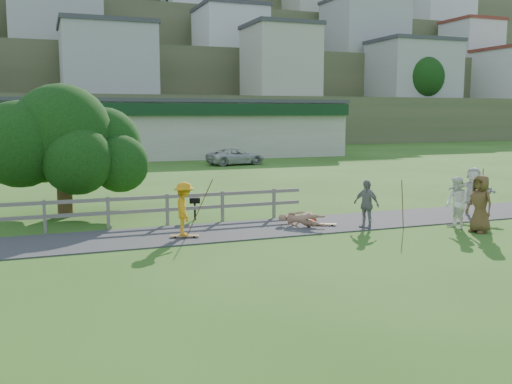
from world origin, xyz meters
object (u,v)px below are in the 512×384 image
Objects in this scene: spectator_d at (473,192)px; car_white at (236,157)px; spectator_a at (457,203)px; tree at (63,164)px; skater_fallen at (302,219)px; car_silver at (94,157)px; spectator_b at (366,204)px; skater_rider at (184,212)px; bbq at (195,209)px; spectator_c at (480,204)px.

spectator_d is 24.07m from car_white.
spectator_a is 0.30× the size of tree.
skater_fallen is 24.43m from car_white.
tree is (-13.04, -18.66, 1.38)m from car_white.
spectator_d reaches higher than skater_fallen.
tree is (-2.76, -20.48, 1.30)m from car_silver.
spectator_b is (1.98, -0.86, 0.53)m from skater_fallen.
spectator_a is at bearing -92.02° from skater_rider.
spectator_d is (11.09, 0.02, 0.09)m from skater_rider.
spectator_a is 1.07× the size of spectator_b.
tree is (-14.40, 5.37, 1.06)m from spectator_d.
spectator_b is 0.37× the size of car_white.
bbq is (-8.64, -21.11, -0.20)m from car_white.
skater_rider is at bearing -119.56° from spectator_b.
tree is at bearing 164.26° from bbq.
skater_fallen is 2.22m from spectator_b.
car_white is (3.62, 24.63, -0.21)m from spectator_b.
spectator_b is at bearing -116.39° from spectator_d.
skater_rider is 9.54m from spectator_c.
spectator_a is 0.95× the size of spectator_d.
spectator_a is (8.91, -1.70, 0.05)m from skater_rider.
bbq is at bearing 92.48° from skater_fallen.
skater_fallen is 9.18m from tree.
spectator_a is at bearing 169.56° from car_white.
car_silver is 22.99m from bbq.
spectator_b is at bearing 163.01° from car_white.
tree reaches higher than spectator_d.
spectator_b reaches higher than skater_fallen.
car_white reaches higher than bbq.
skater_rider is at bearing 149.36° from car_white.
skater_fallen is at bearing -125.36° from spectator_d.
tree reaches higher than spectator_b.
skater_rider is at bearing -96.76° from bbq.
spectator_b is (-2.81, 1.13, -0.06)m from spectator_a.
bbq is at bearing 149.11° from car_white.
spectator_d reaches higher than bbq.
spectator_a is 9.11m from bbq.
car_white is (0.50, 26.49, -0.32)m from spectator_c.
skater_fallen is 5.22m from spectator_a.
spectator_d is at bearing -20.45° from tree.
spectator_d is 10.44m from bbq.
spectator_d reaches higher than skater_rider.
skater_rider is 6.13m from spectator_b.
spectator_c reaches higher than skater_rider.
car_white is (-1.37, 24.03, -0.31)m from spectator_d.
car_white is 22.81m from bbq.
skater_rider is at bearing -97.36° from spectator_a.
skater_rider is at bearing -58.47° from tree.
spectator_b is 3.64m from spectator_c.
skater_fallen is at bearing -27.83° from bbq.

